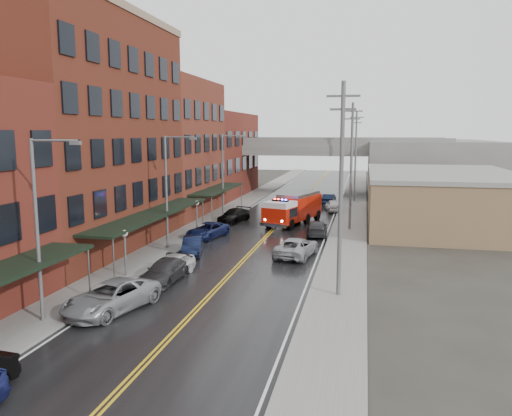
# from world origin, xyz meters

# --- Properties ---
(road) EXTENTS (11.00, 160.00, 0.02)m
(road) POSITION_xyz_m (0.00, 30.00, 0.01)
(road) COLOR black
(road) RESTS_ON ground
(sidewalk_left) EXTENTS (3.00, 160.00, 0.15)m
(sidewalk_left) POSITION_xyz_m (-7.30, 30.00, 0.07)
(sidewalk_left) COLOR slate
(sidewalk_left) RESTS_ON ground
(sidewalk_right) EXTENTS (3.00, 160.00, 0.15)m
(sidewalk_right) POSITION_xyz_m (7.30, 30.00, 0.07)
(sidewalk_right) COLOR slate
(sidewalk_right) RESTS_ON ground
(curb_left) EXTENTS (0.30, 160.00, 0.15)m
(curb_left) POSITION_xyz_m (-5.65, 30.00, 0.07)
(curb_left) COLOR gray
(curb_left) RESTS_ON ground
(curb_right) EXTENTS (0.30, 160.00, 0.15)m
(curb_right) POSITION_xyz_m (5.65, 30.00, 0.07)
(curb_right) COLOR gray
(curb_right) RESTS_ON ground
(brick_building_b) EXTENTS (9.00, 20.00, 18.00)m
(brick_building_b) POSITION_xyz_m (-13.30, 23.00, 9.00)
(brick_building_b) COLOR #5A2117
(brick_building_b) RESTS_ON ground
(brick_building_c) EXTENTS (9.00, 15.00, 15.00)m
(brick_building_c) POSITION_xyz_m (-13.30, 40.50, 7.50)
(brick_building_c) COLOR maroon
(brick_building_c) RESTS_ON ground
(brick_building_far) EXTENTS (9.00, 20.00, 12.00)m
(brick_building_far) POSITION_xyz_m (-13.30, 58.00, 6.00)
(brick_building_far) COLOR maroon
(brick_building_far) RESTS_ON ground
(tan_building) EXTENTS (14.00, 22.00, 5.00)m
(tan_building) POSITION_xyz_m (16.00, 40.00, 2.50)
(tan_building) COLOR olive
(tan_building) RESTS_ON ground
(right_far_block) EXTENTS (18.00, 30.00, 8.00)m
(right_far_block) POSITION_xyz_m (18.00, 70.00, 4.00)
(right_far_block) COLOR slate
(right_far_block) RESTS_ON ground
(awning_1) EXTENTS (2.60, 18.00, 3.09)m
(awning_1) POSITION_xyz_m (-7.49, 23.00, 2.99)
(awning_1) COLOR black
(awning_1) RESTS_ON ground
(awning_2) EXTENTS (2.60, 13.00, 3.09)m
(awning_2) POSITION_xyz_m (-7.49, 40.50, 2.99)
(awning_2) COLOR black
(awning_2) RESTS_ON ground
(globe_lamp_1) EXTENTS (0.44, 0.44, 3.12)m
(globe_lamp_1) POSITION_xyz_m (-6.40, 16.00, 2.31)
(globe_lamp_1) COLOR #59595B
(globe_lamp_1) RESTS_ON ground
(globe_lamp_2) EXTENTS (0.44, 0.44, 3.12)m
(globe_lamp_2) POSITION_xyz_m (-6.40, 30.00, 2.31)
(globe_lamp_2) COLOR #59595B
(globe_lamp_2) RESTS_ON ground
(street_lamp_0) EXTENTS (2.64, 0.22, 9.00)m
(street_lamp_0) POSITION_xyz_m (-6.55, 8.00, 5.19)
(street_lamp_0) COLOR #59595B
(street_lamp_0) RESTS_ON ground
(street_lamp_1) EXTENTS (2.64, 0.22, 9.00)m
(street_lamp_1) POSITION_xyz_m (-6.55, 24.00, 5.19)
(street_lamp_1) COLOR #59595B
(street_lamp_1) RESTS_ON ground
(street_lamp_2) EXTENTS (2.64, 0.22, 9.00)m
(street_lamp_2) POSITION_xyz_m (-6.55, 40.00, 5.19)
(street_lamp_2) COLOR #59595B
(street_lamp_2) RESTS_ON ground
(utility_pole_0) EXTENTS (1.80, 0.24, 12.00)m
(utility_pole_0) POSITION_xyz_m (7.20, 15.00, 6.31)
(utility_pole_0) COLOR #59595B
(utility_pole_0) RESTS_ON ground
(utility_pole_1) EXTENTS (1.80, 0.24, 12.00)m
(utility_pole_1) POSITION_xyz_m (7.20, 35.00, 6.31)
(utility_pole_1) COLOR #59595B
(utility_pole_1) RESTS_ON ground
(utility_pole_2) EXTENTS (1.80, 0.24, 12.00)m
(utility_pole_2) POSITION_xyz_m (7.20, 55.00, 6.31)
(utility_pole_2) COLOR #59595B
(utility_pole_2) RESTS_ON ground
(overpass) EXTENTS (40.00, 10.00, 7.50)m
(overpass) POSITION_xyz_m (0.00, 62.00, 5.99)
(overpass) COLOR slate
(overpass) RESTS_ON ground
(fire_truck) EXTENTS (5.34, 8.90, 3.10)m
(fire_truck) POSITION_xyz_m (1.44, 37.07, 1.68)
(fire_truck) COLOR red
(fire_truck) RESTS_ON ground
(parked_car_left_2) EXTENTS (3.98, 6.11, 1.56)m
(parked_car_left_2) POSITION_xyz_m (-4.28, 10.20, 0.78)
(parked_car_left_2) COLOR gray
(parked_car_left_2) RESTS_ON ground
(parked_car_left_3) EXTENTS (1.98, 4.68, 1.35)m
(parked_car_left_3) POSITION_xyz_m (-3.60, 15.70, 0.67)
(parked_car_left_3) COLOR #2A2A2D
(parked_car_left_3) RESTS_ON ground
(parked_car_left_4) EXTENTS (2.32, 4.45, 1.45)m
(parked_car_left_4) POSITION_xyz_m (-3.60, 16.80, 0.72)
(parked_car_left_4) COLOR silver
(parked_car_left_4) RESTS_ON ground
(parked_car_left_5) EXTENTS (2.36, 4.24, 1.32)m
(parked_car_left_5) POSITION_xyz_m (-4.29, 22.80, 0.66)
(parked_car_left_5) COLOR black
(parked_car_left_5) RESTS_ON ground
(parked_car_left_6) EXTENTS (3.33, 5.20, 1.34)m
(parked_car_left_6) POSITION_xyz_m (-5.00, 28.80, 0.67)
(parked_car_left_6) COLOR #121B47
(parked_car_left_6) RESTS_ON ground
(parked_car_left_7) EXTENTS (2.99, 5.11, 1.39)m
(parked_car_left_7) POSITION_xyz_m (-4.70, 36.86, 0.70)
(parked_car_left_7) COLOR black
(parked_car_left_7) RESTS_ON ground
(parked_car_right_0) EXTENTS (3.16, 5.50, 1.44)m
(parked_car_right_0) POSITION_xyz_m (3.60, 23.80, 0.72)
(parked_car_right_0) COLOR #9A9CA2
(parked_car_right_0) RESTS_ON ground
(parked_car_right_1) EXTENTS (2.32, 4.79, 1.34)m
(parked_car_right_1) POSITION_xyz_m (4.36, 31.89, 0.67)
(parked_car_right_1) COLOR #2A2A2C
(parked_car_right_1) RESTS_ON ground
(parked_car_right_2) EXTENTS (2.46, 4.43, 1.42)m
(parked_car_right_2) POSITION_xyz_m (5.00, 46.20, 0.71)
(parked_car_right_2) COLOR silver
(parked_car_right_2) RESTS_ON ground
(parked_car_right_3) EXTENTS (1.67, 4.18, 1.35)m
(parked_car_right_3) POSITION_xyz_m (4.02, 52.20, 0.68)
(parked_car_right_3) COLOR black
(parked_car_right_3) RESTS_ON ground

